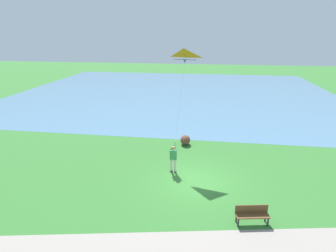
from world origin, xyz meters
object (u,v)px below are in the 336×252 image
object	(u,v)px
lakeside_shrub	(185,140)
park_bench_near_walkway	(252,213)
flying_kite	(184,56)
person_kite_flyer	(173,156)

from	to	relation	value
lakeside_shrub	park_bench_near_walkway	bearing A→B (deg)	-156.73
flying_kite	lakeside_shrub	bearing A→B (deg)	-2.26
person_kite_flyer	flying_kite	size ratio (longest dim) A/B	0.34
flying_kite	park_bench_near_walkway	size ratio (longest dim) A/B	3.51
person_kite_flyer	park_bench_near_walkway	size ratio (longest dim) A/B	1.18
person_kite_flyer	flying_kite	bearing A→B (deg)	-7.38
person_kite_flyer	flying_kite	xyz separation A→B (m)	(2.39, -0.31, 5.74)
park_bench_near_walkway	lakeside_shrub	xyz separation A→B (m)	(8.64, 3.72, -0.14)
person_kite_flyer	lakeside_shrub	distance (m)	4.45
flying_kite	park_bench_near_walkway	distance (m)	9.90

